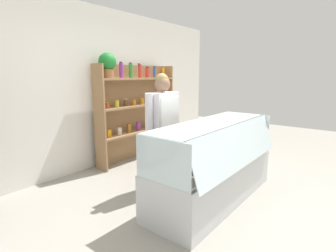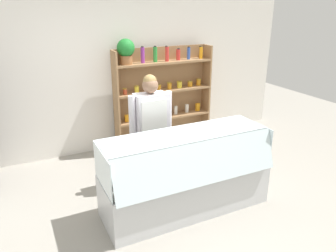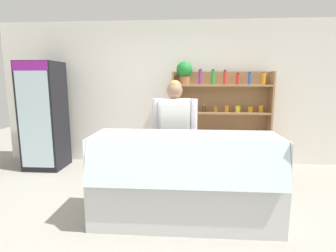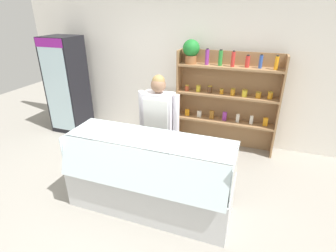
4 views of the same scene
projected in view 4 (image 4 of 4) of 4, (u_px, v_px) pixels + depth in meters
The scene contains 6 objects.
ground_plane at pixel (140, 199), 3.65m from camera, with size 12.00×12.00×0.00m, color gray.
back_wall at pixel (186, 69), 4.97m from camera, with size 6.80×0.10×2.70m, color white.
drinks_fridge at pixel (67, 85), 5.37m from camera, with size 0.65×0.63×1.93m.
shelving_unit at pixel (222, 91), 4.63m from camera, with size 1.78×0.29×1.94m.
deli_display_case at pixel (150, 187), 3.39m from camera, with size 2.07×0.77×1.01m.
shop_clerk at pixel (159, 120), 3.78m from camera, with size 0.62×0.25×1.60m.
Camera 4 is at (1.35, -2.59, 2.44)m, focal length 28.00 mm.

